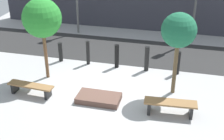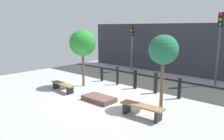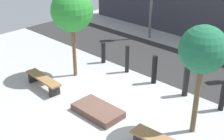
% 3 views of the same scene
% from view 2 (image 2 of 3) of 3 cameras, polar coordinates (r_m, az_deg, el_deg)
% --- Properties ---
extents(ground_plane, '(18.00, 18.00, 0.00)m').
position_cam_2_polar(ground_plane, '(10.79, -0.49, -7.06)').
color(ground_plane, '#A8A8A8').
extents(road_strip, '(18.00, 3.19, 0.01)m').
position_cam_2_polar(road_strip, '(13.78, 10.56, -3.18)').
color(road_strip, '#2B2B2B').
rests_on(road_strip, ground).
extents(building_facade, '(16.20, 0.50, 3.64)m').
position_cam_2_polar(building_facade, '(16.47, 17.13, 5.25)').
color(building_facade, '#33333D').
rests_on(building_facade, ground).
extents(bench_left, '(1.77, 0.50, 0.43)m').
position_cam_2_polar(bench_left, '(11.93, -12.74, -4.00)').
color(bench_left, black).
rests_on(bench_left, ground).
extents(bench_right, '(1.76, 0.58, 0.48)m').
position_cam_2_polar(bench_right, '(8.46, 7.80, -9.93)').
color(bench_right, black).
rests_on(bench_right, ground).
extents(planter_bed, '(1.55, 0.86, 0.21)m').
position_cam_2_polar(planter_bed, '(10.23, -3.46, -7.48)').
color(planter_bed, brown).
rests_on(planter_bed, ground).
extents(tree_behind_left_bench, '(1.50, 1.50, 3.25)m').
position_cam_2_polar(tree_behind_left_bench, '(12.44, -7.69, 6.99)').
color(tree_behind_left_bench, brown).
rests_on(tree_behind_left_bench, ground).
extents(tree_behind_right_bench, '(1.23, 1.23, 3.08)m').
position_cam_2_polar(tree_behind_right_bench, '(9.19, 13.29, 4.98)').
color(tree_behind_right_bench, brown).
rests_on(tree_behind_right_bench, ground).
extents(bollard_far_left, '(0.18, 0.18, 0.87)m').
position_cam_2_polar(bollard_far_left, '(13.84, -2.68, -1.11)').
color(bollard_far_left, black).
rests_on(bollard_far_left, ground).
extents(bollard_left, '(0.15, 0.15, 1.09)m').
position_cam_2_polar(bollard_left, '(12.95, 1.40, -1.47)').
color(bollard_left, black).
rests_on(bollard_left, ground).
extents(bollard_center, '(0.19, 0.19, 1.04)m').
position_cam_2_polar(bollard_center, '(12.17, 6.05, -2.46)').
color(bollard_center, black).
rests_on(bollard_center, ground).
extents(bollard_right, '(0.19, 0.19, 1.09)m').
position_cam_2_polar(bollard_right, '(11.47, 11.31, -3.34)').
color(bollard_right, black).
rests_on(bollard_right, ground).
extents(bollard_far_right, '(0.17, 0.17, 1.00)m').
position_cam_2_polar(bollard_far_right, '(10.90, 17.18, -4.64)').
color(bollard_far_right, black).
rests_on(bollard_far_right, ground).
extents(traffic_light_west, '(0.28, 0.27, 3.52)m').
position_cam_2_polar(traffic_light_west, '(16.69, 5.19, 7.90)').
color(traffic_light_west, '#606060').
rests_on(traffic_light_west, ground).
extents(traffic_light_mid_west, '(0.28, 0.27, 4.18)m').
position_cam_2_polar(traffic_light_mid_west, '(13.86, 26.26, 7.88)').
color(traffic_light_mid_west, '#4D4D4D').
rests_on(traffic_light_mid_west, ground).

